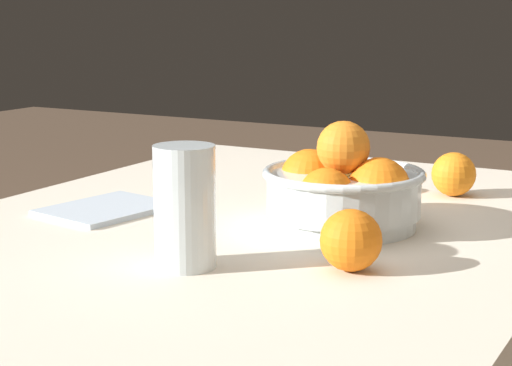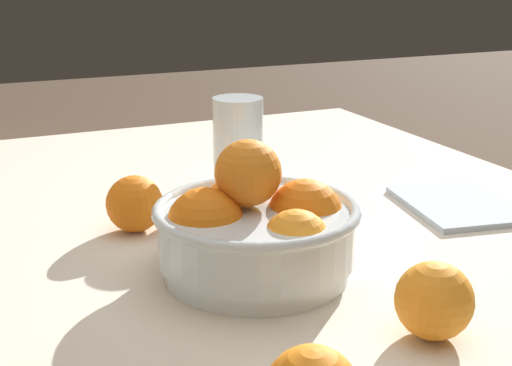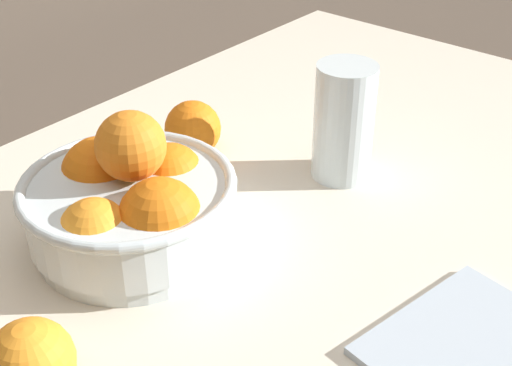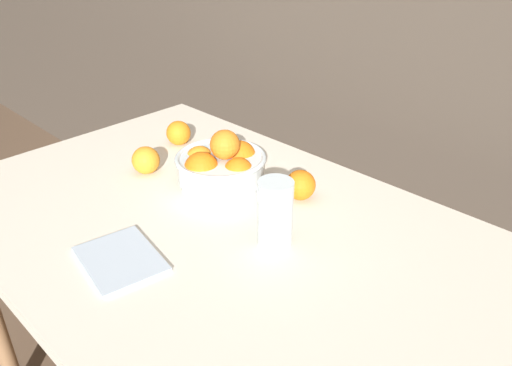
{
  "view_description": "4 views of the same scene",
  "coord_description": "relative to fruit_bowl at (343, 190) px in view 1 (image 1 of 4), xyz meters",
  "views": [
    {
      "loc": [
        0.95,
        0.57,
        1.05
      ],
      "look_at": [
        -0.0,
        0.04,
        0.82
      ],
      "focal_mm": 60.0,
      "sensor_mm": 36.0,
      "label": 1
    },
    {
      "loc": [
        -0.75,
        0.41,
        1.08
      ],
      "look_at": [
        0.04,
        0.06,
        0.81
      ],
      "focal_mm": 50.0,
      "sensor_mm": 36.0,
      "label": 2
    },
    {
      "loc": [
        -0.49,
        -0.36,
        1.21
      ],
      "look_at": [
        0.0,
        0.05,
        0.81
      ],
      "focal_mm": 50.0,
      "sensor_mm": 36.0,
      "label": 3
    },
    {
      "loc": [
        0.71,
        -0.59,
        1.36
      ],
      "look_at": [
        0.03,
        0.11,
        0.82
      ],
      "focal_mm": 35.0,
      "sensor_mm": 36.0,
      "label": 4
    }
  ],
  "objects": [
    {
      "name": "fruit_bowl",
      "position": [
        0.0,
        0.0,
        0.0
      ],
      "size": [
        0.22,
        0.22,
        0.15
      ],
      "color": "silver",
      "rests_on": "dining_table"
    },
    {
      "name": "napkin",
      "position": [
        0.08,
        -0.34,
        -0.05
      ],
      "size": [
        0.2,
        0.16,
        0.01
      ],
      "primitive_type": "cube",
      "rotation": [
        0.0,
        0.0,
        -0.18
      ],
      "color": "silver",
      "rests_on": "dining_table"
    },
    {
      "name": "orange_loose_near_bowl",
      "position": [
        0.18,
        0.09,
        -0.02
      ],
      "size": [
        0.07,
        0.07,
        0.07
      ],
      "primitive_type": "sphere",
      "color": "orange",
      "rests_on": "dining_table"
    },
    {
      "name": "orange_loose_aside",
      "position": [
        -0.27,
        0.08,
        -0.02
      ],
      "size": [
        0.07,
        0.07,
        0.07
      ],
      "primitive_type": "sphere",
      "color": "orange",
      "rests_on": "dining_table"
    },
    {
      "name": "juice_glass",
      "position": [
        0.26,
        -0.09,
        0.01
      ],
      "size": [
        0.07,
        0.07,
        0.14
      ],
      "color": "#F4A314",
      "rests_on": "dining_table"
    },
    {
      "name": "dining_table",
      "position": [
        0.1,
        -0.12,
        -0.14
      ],
      "size": [
        1.27,
        0.83,
        0.75
      ],
      "color": "beige",
      "rests_on": "ground_plane"
    },
    {
      "name": "orange_loose_front",
      "position": [
        -0.19,
        -0.09,
        -0.02
      ],
      "size": [
        0.07,
        0.07,
        0.07
      ],
      "primitive_type": "sphere",
      "color": "orange",
      "rests_on": "dining_table"
    }
  ]
}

